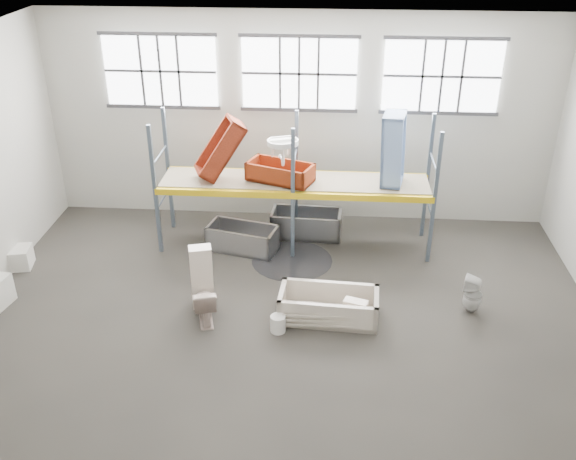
# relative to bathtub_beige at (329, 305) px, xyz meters

# --- Properties ---
(floor) EXTENTS (12.00, 10.00, 0.10)m
(floor) POSITION_rel_bathtub_beige_xyz_m (-0.84, -0.62, -0.33)
(floor) COLOR #403C36
(floor) RESTS_ON ground
(ceiling) EXTENTS (12.00, 10.00, 0.10)m
(ceiling) POSITION_rel_bathtub_beige_xyz_m (-0.84, -0.62, 4.77)
(ceiling) COLOR silver
(ceiling) RESTS_ON ground
(wall_back) EXTENTS (12.00, 0.10, 5.00)m
(wall_back) POSITION_rel_bathtub_beige_xyz_m (-0.84, 4.43, 2.22)
(wall_back) COLOR #B7B6AB
(wall_back) RESTS_ON ground
(wall_front) EXTENTS (12.00, 0.10, 5.00)m
(wall_front) POSITION_rel_bathtub_beige_xyz_m (-0.84, -5.67, 2.22)
(wall_front) COLOR #A6A59A
(wall_front) RESTS_ON ground
(window_left) EXTENTS (2.60, 0.04, 1.60)m
(window_left) POSITION_rel_bathtub_beige_xyz_m (-4.04, 4.32, 3.32)
(window_left) COLOR white
(window_left) RESTS_ON wall_back
(window_mid) EXTENTS (2.60, 0.04, 1.60)m
(window_mid) POSITION_rel_bathtub_beige_xyz_m (-0.84, 4.32, 3.32)
(window_mid) COLOR white
(window_mid) RESTS_ON wall_back
(window_right) EXTENTS (2.60, 0.04, 1.60)m
(window_right) POSITION_rel_bathtub_beige_xyz_m (2.36, 4.32, 3.32)
(window_right) COLOR white
(window_right) RESTS_ON wall_back
(rack_upright_la) EXTENTS (0.08, 0.08, 3.00)m
(rack_upright_la) POSITION_rel_bathtub_beige_xyz_m (-3.84, 2.28, 1.22)
(rack_upright_la) COLOR slate
(rack_upright_la) RESTS_ON floor
(rack_upright_lb) EXTENTS (0.08, 0.08, 3.00)m
(rack_upright_lb) POSITION_rel_bathtub_beige_xyz_m (-3.84, 3.48, 1.22)
(rack_upright_lb) COLOR slate
(rack_upright_lb) RESTS_ON floor
(rack_upright_ma) EXTENTS (0.08, 0.08, 3.00)m
(rack_upright_ma) POSITION_rel_bathtub_beige_xyz_m (-0.84, 2.28, 1.22)
(rack_upright_ma) COLOR slate
(rack_upright_ma) RESTS_ON floor
(rack_upright_mb) EXTENTS (0.08, 0.08, 3.00)m
(rack_upright_mb) POSITION_rel_bathtub_beige_xyz_m (-0.84, 3.48, 1.22)
(rack_upright_mb) COLOR slate
(rack_upright_mb) RESTS_ON floor
(rack_upright_ra) EXTENTS (0.08, 0.08, 3.00)m
(rack_upright_ra) POSITION_rel_bathtub_beige_xyz_m (2.16, 2.28, 1.22)
(rack_upright_ra) COLOR slate
(rack_upright_ra) RESTS_ON floor
(rack_upright_rb) EXTENTS (0.08, 0.08, 3.00)m
(rack_upright_rb) POSITION_rel_bathtub_beige_xyz_m (2.16, 3.48, 1.22)
(rack_upright_rb) COLOR slate
(rack_upright_rb) RESTS_ON floor
(rack_beam_front) EXTENTS (6.00, 0.10, 0.14)m
(rack_beam_front) POSITION_rel_bathtub_beige_xyz_m (-0.84, 2.28, 1.22)
(rack_beam_front) COLOR yellow
(rack_beam_front) RESTS_ON floor
(rack_beam_back) EXTENTS (6.00, 0.10, 0.14)m
(rack_beam_back) POSITION_rel_bathtub_beige_xyz_m (-0.84, 3.48, 1.22)
(rack_beam_back) COLOR yellow
(rack_beam_back) RESTS_ON floor
(shelf_deck) EXTENTS (5.90, 1.10, 0.03)m
(shelf_deck) POSITION_rel_bathtub_beige_xyz_m (-0.84, 2.88, 1.30)
(shelf_deck) COLOR gray
(shelf_deck) RESTS_ON floor
(wet_patch) EXTENTS (1.80, 1.80, 0.00)m
(wet_patch) POSITION_rel_bathtub_beige_xyz_m (-0.84, 2.08, -0.27)
(wet_patch) COLOR black
(wet_patch) RESTS_ON floor
(bathtub_beige) EXTENTS (1.93, 0.99, 0.55)m
(bathtub_beige) POSITION_rel_bathtub_beige_xyz_m (0.00, 0.00, 0.00)
(bathtub_beige) COLOR beige
(bathtub_beige) RESTS_ON floor
(cistern_spare) EXTENTS (0.48, 0.33, 0.42)m
(cistern_spare) POSITION_rel_bathtub_beige_xyz_m (0.51, -0.13, 0.00)
(cistern_spare) COLOR #F2DECA
(cistern_spare) RESTS_ON bathtub_beige
(sink_in_tub) EXTENTS (0.44, 0.44, 0.13)m
(sink_in_tub) POSITION_rel_bathtub_beige_xyz_m (-0.36, 0.01, -0.12)
(sink_in_tub) COLOR beige
(sink_in_tub) RESTS_ON bathtub_beige
(toilet_beige) EXTENTS (0.62, 0.84, 0.77)m
(toilet_beige) POSITION_rel_bathtub_beige_xyz_m (-2.33, -0.29, 0.11)
(toilet_beige) COLOR beige
(toilet_beige) RESTS_ON floor
(cistern_tall) EXTENTS (0.48, 0.37, 1.32)m
(cistern_tall) POSITION_rel_bathtub_beige_xyz_m (-2.47, 0.21, 0.38)
(cistern_tall) COLOR beige
(cistern_tall) RESTS_ON floor
(toilet_white) EXTENTS (0.45, 0.44, 0.77)m
(toilet_white) POSITION_rel_bathtub_beige_xyz_m (2.77, 0.41, 0.11)
(toilet_white) COLOR silver
(toilet_white) RESTS_ON floor
(steel_tub_left) EXTENTS (1.69, 1.09, 0.57)m
(steel_tub_left) POSITION_rel_bathtub_beige_xyz_m (-2.00, 2.51, 0.01)
(steel_tub_left) COLOR #B7B8BF
(steel_tub_left) RESTS_ON floor
(steel_tub_right) EXTENTS (1.67, 0.85, 0.60)m
(steel_tub_right) POSITION_rel_bathtub_beige_xyz_m (-0.59, 3.31, 0.02)
(steel_tub_right) COLOR #9C9FA4
(steel_tub_right) RESTS_ON floor
(rust_tub_flat) EXTENTS (1.57, 1.13, 0.40)m
(rust_tub_flat) POSITION_rel_bathtub_beige_xyz_m (-1.15, 2.79, 1.54)
(rust_tub_flat) COLOR #912908
(rust_tub_flat) RESTS_ON shelf_deck
(rust_tub_tilted) EXTENTS (1.29, 1.02, 1.38)m
(rust_tub_tilted) POSITION_rel_bathtub_beige_xyz_m (-2.47, 2.88, 2.02)
(rust_tub_tilted) COLOR maroon
(rust_tub_tilted) RESTS_ON shelf_deck
(sink_on_shelf) EXTENTS (0.81, 0.72, 0.60)m
(sink_on_shelf) POSITION_rel_bathtub_beige_xyz_m (-1.07, 2.58, 1.82)
(sink_on_shelf) COLOR white
(sink_on_shelf) RESTS_ON rust_tub_flat
(blue_tub_upright) EXTENTS (0.62, 0.81, 1.57)m
(blue_tub_upright) POSITION_rel_bathtub_beige_xyz_m (1.27, 2.85, 2.12)
(blue_tub_upright) COLOR #7B9CD3
(blue_tub_upright) RESTS_ON shelf_deck
(bucket) EXTENTS (0.31, 0.31, 0.33)m
(bucket) POSITION_rel_bathtub_beige_xyz_m (-0.93, -0.51, -0.11)
(bucket) COLOR silver
(bucket) RESTS_ON floor
(carton_far) EXTENTS (0.63, 0.63, 0.45)m
(carton_far) POSITION_rel_bathtub_beige_xyz_m (-6.76, 1.39, -0.05)
(carton_far) COLOR silver
(carton_far) RESTS_ON floor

